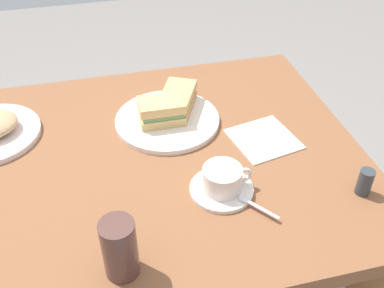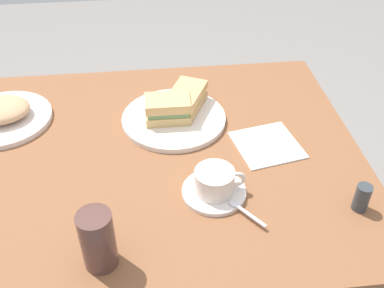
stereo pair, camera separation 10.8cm
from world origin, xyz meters
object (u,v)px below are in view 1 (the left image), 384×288
(sandwich_front, at_px, (162,111))
(coffee_cup, at_px, (223,178))
(coffee_saucer, at_px, (221,189))
(drinking_glass, at_px, (120,249))
(sandwich_plate, at_px, (167,120))
(spoon, at_px, (252,203))
(salt_shaker, at_px, (365,182))
(napkin, at_px, (264,140))
(dining_table, at_px, (146,202))
(sandwich_back, at_px, (177,100))

(sandwich_front, bearing_deg, coffee_cup, -73.19)
(coffee_saucer, height_order, drinking_glass, drinking_glass)
(sandwich_plate, height_order, spoon, spoon)
(sandwich_plate, xyz_separation_m, salt_shaker, (0.36, -0.36, 0.02))
(coffee_cup, distance_m, napkin, 0.21)
(dining_table, height_order, sandwich_front, sandwich_front)
(coffee_saucer, bearing_deg, sandwich_front, 106.53)
(napkin, xyz_separation_m, salt_shaker, (0.14, -0.22, 0.03))
(sandwich_front, bearing_deg, drinking_glass, -110.17)
(spoon, relative_size, napkin, 0.57)
(coffee_cup, bearing_deg, sandwich_back, 95.48)
(sandwich_front, distance_m, spoon, 0.36)
(dining_table, height_order, coffee_cup, coffee_cup)
(sandwich_front, relative_size, coffee_saucer, 0.82)
(sandwich_plate, distance_m, drinking_glass, 0.47)
(drinking_glass, bearing_deg, sandwich_back, 66.19)
(sandwich_plate, height_order, coffee_cup, coffee_cup)
(sandwich_plate, bearing_deg, napkin, -31.19)
(napkin, bearing_deg, dining_table, 179.19)
(dining_table, xyz_separation_m, coffee_cup, (0.16, -0.15, 0.19))
(sandwich_back, height_order, coffee_cup, sandwich_back)
(coffee_cup, relative_size, napkin, 0.74)
(salt_shaker, bearing_deg, sandwich_back, 129.68)
(coffee_saucer, height_order, spoon, spoon)
(sandwich_plate, bearing_deg, drinking_glass, -111.60)
(dining_table, bearing_deg, sandwich_front, 58.73)
(spoon, relative_size, salt_shaker, 1.37)
(dining_table, height_order, napkin, napkin)
(sandwich_plate, bearing_deg, spoon, -71.82)
(spoon, bearing_deg, sandwich_plate, 108.18)
(drinking_glass, bearing_deg, coffee_saucer, 33.17)
(coffee_saucer, distance_m, drinking_glass, 0.29)
(coffee_saucer, xyz_separation_m, spoon, (0.05, -0.06, 0.01))
(salt_shaker, relative_size, drinking_glass, 0.50)
(sandwich_front, relative_size, spoon, 1.35)
(spoon, xyz_separation_m, salt_shaker, (0.25, -0.02, 0.02))
(sandwich_back, bearing_deg, coffee_cup, -84.52)
(sandwich_back, relative_size, coffee_saucer, 1.14)
(coffee_cup, height_order, napkin, coffee_cup)
(sandwich_back, xyz_separation_m, drinking_glass, (-0.21, -0.47, 0.02))
(dining_table, relative_size, sandwich_plate, 3.90)
(drinking_glass, bearing_deg, coffee_cup, 33.01)
(coffee_saucer, relative_size, drinking_glass, 1.12)
(sandwich_front, distance_m, napkin, 0.27)
(sandwich_plate, bearing_deg, salt_shaker, -44.50)
(sandwich_back, bearing_deg, napkin, -42.80)
(dining_table, height_order, salt_shaker, salt_shaker)
(sandwich_plate, height_order, salt_shaker, salt_shaker)
(dining_table, xyz_separation_m, sandwich_front, (0.07, 0.12, 0.19))
(napkin, relative_size, drinking_glass, 1.19)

